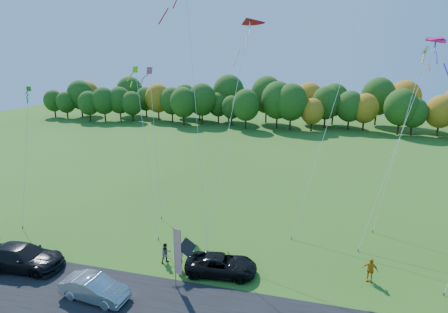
% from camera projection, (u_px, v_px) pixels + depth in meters
% --- Properties ---
extents(ground, '(160.00, 160.00, 0.00)m').
position_uv_depth(ground, '(203.00, 275.00, 24.47)').
color(ground, '#2F5C18').
extents(tree_line, '(116.00, 12.00, 10.00)m').
position_uv_depth(tree_line, '(280.00, 128.00, 75.71)').
color(tree_line, '#1E4711').
rests_on(tree_line, ground).
extents(black_suv, '(5.23, 2.84, 1.39)m').
position_uv_depth(black_suv, '(221.00, 265.00, 24.47)').
color(black_suv, black).
rests_on(black_suv, ground).
extents(silver_sedan, '(4.57, 1.95, 1.47)m').
position_uv_depth(silver_sedan, '(95.00, 288.00, 21.91)').
color(silver_sedan, '#ADAEB2').
rests_on(silver_sedan, ground).
extents(dark_truck_a, '(6.15, 2.87, 1.74)m').
position_uv_depth(dark_truck_a, '(22.00, 257.00, 25.10)').
color(dark_truck_a, black).
rests_on(dark_truck_a, ground).
extents(person_tailgate_a, '(0.64, 0.80, 1.89)m').
position_uv_depth(person_tailgate_a, '(180.00, 259.00, 24.77)').
color(person_tailgate_a, white).
rests_on(person_tailgate_a, ground).
extents(person_tailgate_b, '(0.95, 0.95, 1.56)m').
position_uv_depth(person_tailgate_b, '(166.00, 253.00, 25.75)').
color(person_tailgate_b, gray).
rests_on(person_tailgate_b, ground).
extents(person_east, '(1.08, 0.67, 1.72)m').
position_uv_depth(person_east, '(370.00, 270.00, 23.60)').
color(person_east, orange).
rests_on(person_east, ground).
extents(feather_flag, '(0.56, 0.20, 4.37)m').
position_uv_depth(feather_flag, '(177.00, 251.00, 22.48)').
color(feather_flag, '#999999').
rests_on(feather_flag, ground).
extents(kite_delta_blue, '(6.46, 10.41, 23.41)m').
position_uv_depth(kite_delta_blue, '(195.00, 101.00, 29.18)').
color(kite_delta_blue, '#4C3F33').
rests_on(kite_delta_blue, ground).
extents(kite_parafoil_orange, '(7.65, 12.11, 23.60)m').
position_uv_depth(kite_parafoil_orange, '(337.00, 94.00, 30.82)').
color(kite_parafoil_orange, '#4C3F33').
rests_on(kite_parafoil_orange, ground).
extents(kite_delta_red, '(2.78, 10.30, 19.17)m').
position_uv_depth(kite_delta_red, '(230.00, 123.00, 28.63)').
color(kite_delta_red, '#4C3F33').
rests_on(kite_delta_red, ground).
extents(kite_parafoil_rainbow, '(7.18, 9.10, 16.74)m').
position_uv_depth(kite_parafoil_rainbow, '(399.00, 140.00, 28.53)').
color(kite_parafoil_rainbow, '#4C3F33').
rests_on(kite_parafoil_rainbow, ground).
extents(kite_diamond_yellow, '(4.38, 5.67, 14.26)m').
position_uv_depth(kite_diamond_yellow, '(146.00, 150.00, 30.24)').
color(kite_diamond_yellow, '#4C3F33').
rests_on(kite_diamond_yellow, ground).
extents(kite_diamond_green, '(2.86, 6.06, 12.31)m').
position_uv_depth(kite_diamond_green, '(26.00, 154.00, 32.45)').
color(kite_diamond_green, '#4C3F33').
rests_on(kite_diamond_green, ground).
extents(kite_diamond_white, '(4.15, 6.35, 16.09)m').
position_uv_depth(kite_diamond_white, '(400.00, 139.00, 30.57)').
color(kite_diamond_white, '#4C3F33').
rests_on(kite_diamond_white, ground).
extents(kite_diamond_pink, '(4.01, 6.70, 14.15)m').
position_uv_depth(kite_diamond_pink, '(155.00, 140.00, 34.46)').
color(kite_diamond_pink, '#4C3F33').
rests_on(kite_diamond_pink, ground).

